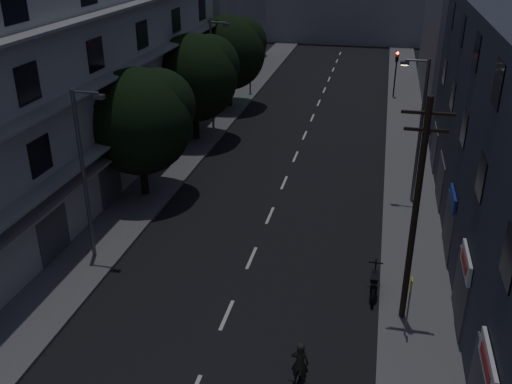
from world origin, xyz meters
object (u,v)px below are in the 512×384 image
at_px(motorcycle, 374,284).
at_px(cyclist, 299,376).
at_px(bus_stop_sign, 410,297).
at_px(utility_pole, 416,210).

height_order(motorcycle, cyclist, cyclist).
relative_size(bus_stop_sign, motorcycle, 1.19).
xyz_separation_m(utility_pole, bus_stop_sign, (0.10, -1.16, -2.98)).
xyz_separation_m(bus_stop_sign, cyclist, (-3.52, -3.66, -1.19)).
distance_m(bus_stop_sign, cyclist, 5.21).
bearing_deg(motorcycle, cyclist, -108.98).
xyz_separation_m(utility_pole, cyclist, (-3.42, -4.82, -4.17)).
relative_size(utility_pole, motorcycle, 4.23).
relative_size(motorcycle, cyclist, 1.02).
relative_size(utility_pole, cyclist, 4.32).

